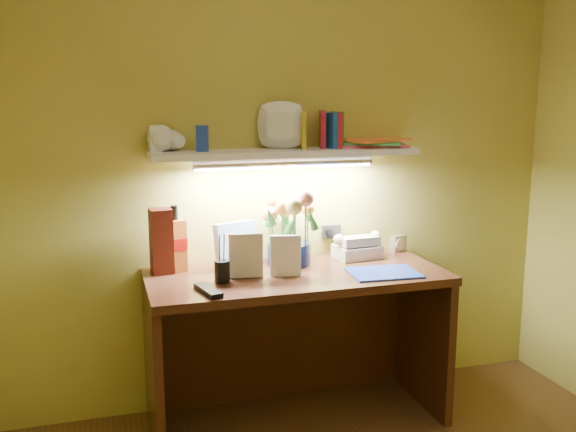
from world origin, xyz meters
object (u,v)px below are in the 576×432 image
Objects in this scene: desk_clock at (398,243)px; whisky_bottle at (175,239)px; desk at (297,348)px; flower_bouquet at (289,227)px; telephone at (357,245)px.

whisky_bottle reaches higher than desk_clock.
flower_bouquet is at bearing 86.24° from desk.
telephone is at bearing -1.07° from whisky_bottle.
desk is 0.81m from desk_clock.
whisky_bottle is at bearing 173.79° from telephone.
telephone is 0.28m from desk_clock.
telephone is 2.56× the size of desk_clock.
flower_bouquet reaches higher than desk.
telephone is at bearing 25.33° from desk.
telephone reaches higher than desk.
telephone is at bearing 175.79° from desk_clock.
desk_clock is (0.65, 0.25, 0.42)m from desk.
whisky_bottle is at bearing 159.92° from desk.
desk_clock is at bearing 7.50° from flower_bouquet.
desk is 0.78m from whisky_bottle.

